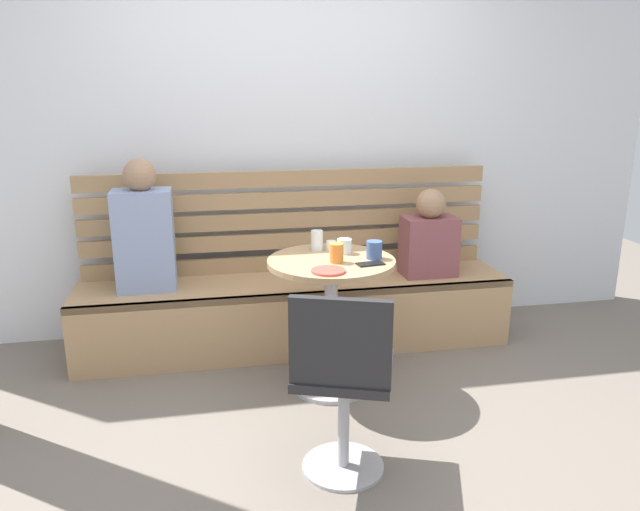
{
  "coord_description": "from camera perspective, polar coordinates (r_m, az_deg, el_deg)",
  "views": [
    {
      "loc": [
        -0.54,
        -2.4,
        1.62
      ],
      "look_at": [
        0.05,
        0.66,
        0.75
      ],
      "focal_mm": 34.09,
      "sensor_mm": 36.0,
      "label": 1
    }
  ],
  "objects": [
    {
      "name": "cup_water_clear",
      "position": [
        3.38,
        -0.28,
        1.44
      ],
      "size": [
        0.07,
        0.07,
        0.11
      ],
      "primitive_type": "cylinder",
      "color": "white",
      "rests_on": "cafe_table"
    },
    {
      "name": "booth_bench",
      "position": [
        3.9,
        -2.26,
        -5.44
      ],
      "size": [
        2.7,
        0.52,
        0.44
      ],
      "color": "tan",
      "rests_on": "ground"
    },
    {
      "name": "cup_mug_blue",
      "position": [
        3.22,
        5.12,
        0.53
      ],
      "size": [
        0.08,
        0.08,
        0.09
      ],
      "primitive_type": "cylinder",
      "color": "#3D5B9E",
      "rests_on": "cafe_table"
    },
    {
      "name": "cafe_table",
      "position": [
        3.27,
        1.05,
        -4.09
      ],
      "size": [
        0.68,
        0.68,
        0.74
      ],
      "color": "#ADADB2",
      "rests_on": "ground"
    },
    {
      "name": "booth_backrest",
      "position": [
        3.97,
        -2.87,
        3.3
      ],
      "size": [
        2.65,
        0.04,
        0.66
      ],
      "color": "#A68157",
      "rests_on": "booth_bench"
    },
    {
      "name": "cup_glass_short",
      "position": [
        3.31,
        2.3,
        0.89
      ],
      "size": [
        0.08,
        0.08,
        0.08
      ],
      "primitive_type": "cylinder",
      "color": "silver",
      "rests_on": "cafe_table"
    },
    {
      "name": "person_adult",
      "position": [
        3.72,
        -16.2,
        2.12
      ],
      "size": [
        0.34,
        0.22,
        0.78
      ],
      "color": "#8C9EC6",
      "rests_on": "booth_bench"
    },
    {
      "name": "back_wall",
      "position": [
        4.08,
        -3.42,
        13.17
      ],
      "size": [
        5.2,
        0.1,
        2.9
      ],
      "primitive_type": "cube",
      "color": "silver",
      "rests_on": "ground"
    },
    {
      "name": "cup_tumbler_orange",
      "position": [
        3.14,
        1.56,
        0.24
      ],
      "size": [
        0.07,
        0.07,
        0.1
      ],
      "primitive_type": "cylinder",
      "color": "orange",
      "rests_on": "cafe_table"
    },
    {
      "name": "plate_small",
      "position": [
        2.99,
        0.78,
        -1.45
      ],
      "size": [
        0.17,
        0.17,
        0.01
      ],
      "primitive_type": "cylinder",
      "color": "#DB4C42",
      "rests_on": "cafe_table"
    },
    {
      "name": "cup_espresso_small",
      "position": [
        3.37,
        1.05,
        0.92
      ],
      "size": [
        0.06,
        0.06,
        0.05
      ],
      "primitive_type": "cylinder",
      "color": "silver",
      "rests_on": "cafe_table"
    },
    {
      "name": "person_child_left",
      "position": [
        3.95,
        10.21,
        1.62
      ],
      "size": [
        0.34,
        0.22,
        0.56
      ],
      "color": "brown",
      "rests_on": "booth_bench"
    },
    {
      "name": "ground",
      "position": [
        2.95,
        1.53,
        -17.75
      ],
      "size": [
        8.0,
        8.0,
        0.0
      ],
      "primitive_type": "plane",
      "color": "#70665B"
    },
    {
      "name": "white_chair",
      "position": [
        2.54,
        2.18,
        -11.45
      ],
      "size": [
        0.51,
        0.51,
        0.85
      ],
      "color": "#ADADB2",
      "rests_on": "ground"
    },
    {
      "name": "phone_on_table",
      "position": [
        3.12,
        4.75,
        -0.78
      ],
      "size": [
        0.15,
        0.09,
        0.01
      ],
      "primitive_type": "cube",
      "rotation": [
        0.0,
        0.0,
        1.72
      ],
      "color": "black",
      "rests_on": "cafe_table"
    }
  ]
}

